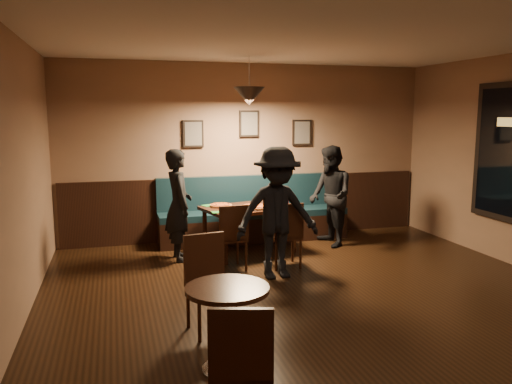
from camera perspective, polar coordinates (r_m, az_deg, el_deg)
floor at (r=5.27m, az=9.37°, el=-13.74°), size 7.00×7.00×0.00m
ceiling at (r=4.93m, az=10.23°, el=17.89°), size 7.00×7.00×0.00m
wall_back at (r=8.19m, az=-0.84°, el=4.57°), size 6.00×0.00×6.00m
wainscot at (r=8.28m, az=-0.77°, el=-1.67°), size 5.88×0.06×1.00m
booth_bench at (r=8.02m, az=-0.27°, el=-2.01°), size 3.00×0.60×1.00m
picture_left at (r=7.96m, az=-7.10°, el=6.54°), size 0.32×0.04×0.42m
picture_center at (r=8.14m, az=-0.79°, el=7.71°), size 0.32×0.04×0.42m
picture_right at (r=8.42m, az=5.18°, el=6.69°), size 0.32×0.04×0.42m
pendant_lamp at (r=7.16m, az=-0.78°, el=10.75°), size 0.44×0.44×0.25m
dining_table at (r=7.35m, az=-0.74°, el=-4.28°), size 1.45×1.12×0.68m
chair_near_left at (r=6.58m, az=-2.98°, el=-5.02°), size 0.42×0.42×0.87m
chair_near_right at (r=6.71m, az=3.26°, el=-4.75°), size 0.40×0.40×0.87m
diner_left at (r=7.01m, az=-8.73°, el=-1.46°), size 0.41×0.59×1.54m
diner_right at (r=7.77m, az=8.40°, el=-0.46°), size 0.58×0.75×1.54m
diner_front at (r=6.18m, az=2.41°, el=-2.38°), size 1.07×0.64×1.62m
pizza_a at (r=7.31m, az=-3.97°, el=-1.50°), size 0.35×0.35×0.04m
pizza_b at (r=7.15m, az=-0.19°, el=-1.69°), size 0.50×0.50×0.04m
pizza_c at (r=7.59m, az=2.18°, el=-1.07°), size 0.45×0.45×0.04m
soda_glass at (r=7.19m, az=4.52°, el=-1.29°), size 0.07×0.07×0.13m
tabasco_bottle at (r=7.39m, az=3.61°, el=-1.08°), size 0.03×0.03×0.12m
napkin_a at (r=7.39m, az=-5.48°, el=-1.52°), size 0.19×0.19×0.01m
napkin_b at (r=6.88m, az=-4.42°, el=-2.28°), size 0.14×0.14×0.01m
cutlery_set at (r=6.96m, az=-0.04°, el=-2.13°), size 0.19×0.07×0.00m
cafe_table at (r=4.09m, az=-3.22°, el=-15.20°), size 0.76×0.76×0.69m
cafe_chair_far at (r=4.75m, az=-5.12°, el=-10.41°), size 0.45×0.45×0.90m
cafe_chair_near at (r=3.38m, az=-1.58°, el=-18.84°), size 0.49×0.49×0.89m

